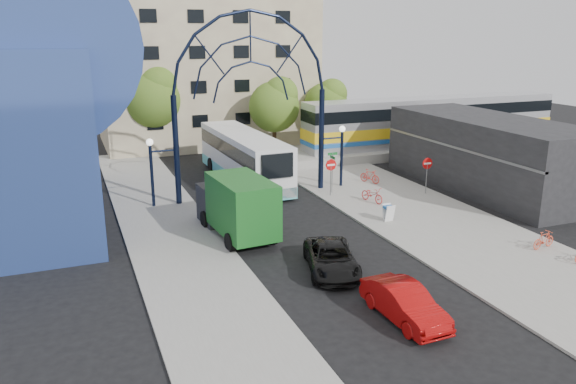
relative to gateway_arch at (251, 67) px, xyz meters
name	(u,v)px	position (x,y,z in m)	size (l,w,h in m)	color
ground	(351,278)	(0.00, -14.00, -8.56)	(120.00, 120.00, 0.00)	black
sidewalk_east	(443,227)	(8.00, -10.00, -8.50)	(8.00, 56.00, 0.12)	gray
plaza_west	(181,250)	(-6.50, -8.00, -8.50)	(5.00, 50.00, 0.12)	gray
gateway_arch	(251,67)	(0.00, 0.00, 0.00)	(13.64, 0.44, 12.10)	black
stop_sign	(331,168)	(4.80, -2.00, -6.56)	(0.80, 0.07, 2.50)	slate
do_not_enter_sign	(427,167)	(11.00, -4.00, -6.58)	(0.76, 0.07, 2.48)	slate
street_name_sign	(332,164)	(5.20, -1.40, -6.43)	(0.70, 0.70, 2.80)	slate
sandwich_board	(389,211)	(5.60, -8.02, -7.81)	(0.55, 0.61, 0.99)	white
commercial_block_east	(488,154)	(16.00, -4.00, -6.06)	(6.00, 16.00, 5.00)	black
apartment_block	(204,71)	(2.00, 20.97, -1.55)	(20.00, 12.10, 14.00)	tan
train_platform	(431,147)	(20.00, 8.00, -8.16)	(32.00, 5.00, 0.80)	gray
train_car	(433,121)	(20.00, 8.00, -5.66)	(25.10, 3.05, 4.20)	#B7B7BC
tree_north_a	(276,104)	(6.12, 11.93, -3.95)	(4.48, 4.48, 7.00)	#382314
tree_north_b	(153,96)	(-3.88, 15.93, -3.29)	(5.12, 5.12, 8.00)	#382314
tree_north_c	(327,102)	(12.12, 13.93, -4.28)	(4.16, 4.16, 6.50)	#382314
city_bus	(244,156)	(0.68, 4.18, -6.68)	(3.40, 13.14, 3.58)	white
green_truck	(236,206)	(-3.18, -6.73, -6.87)	(3.01, 6.88, 3.39)	black
black_suv	(331,258)	(-0.51, -13.02, -7.90)	(2.17, 4.70, 1.31)	black
red_sedan	(404,303)	(0.10, -18.14, -7.85)	(1.49, 4.26, 1.40)	#9B0909
bike_near_a	(372,195)	(6.63, -4.37, -7.94)	(0.66, 1.88, 0.99)	red
bike_near_b	(370,176)	(8.89, -0.10, -7.94)	(0.47, 1.66, 1.00)	red
bike_far_b	(544,240)	(10.64, -14.65, -7.98)	(0.43, 1.52, 0.91)	#CD4329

